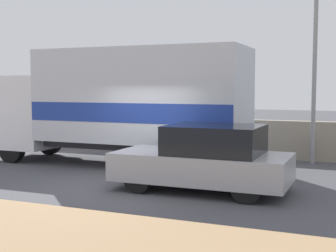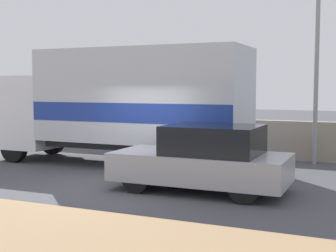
# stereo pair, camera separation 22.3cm
# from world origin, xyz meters

# --- Properties ---
(ground_plane) EXTENTS (80.00, 80.00, 0.00)m
(ground_plane) POSITION_xyz_m (0.00, 0.00, 0.00)
(ground_plane) COLOR #47474C
(stone_wall_backdrop) EXTENTS (60.00, 0.35, 1.30)m
(stone_wall_backdrop) POSITION_xyz_m (0.00, 5.85, 0.65)
(stone_wall_backdrop) COLOR gray
(stone_wall_backdrop) RESTS_ON ground_plane
(street_lamp) EXTENTS (0.56, 0.28, 6.14)m
(street_lamp) POSITION_xyz_m (3.99, 5.23, 3.61)
(street_lamp) COLOR gray
(street_lamp) RESTS_ON ground_plane
(box_truck) EXTENTS (8.37, 2.46, 3.55)m
(box_truck) POSITION_xyz_m (-1.50, 2.78, 1.93)
(box_truck) COLOR silver
(box_truck) RESTS_ON ground_plane
(car_hatchback) EXTENTS (4.05, 1.87, 1.55)m
(car_hatchback) POSITION_xyz_m (2.08, 0.25, 0.76)
(car_hatchback) COLOR #9E9EA3
(car_hatchback) RESTS_ON ground_plane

